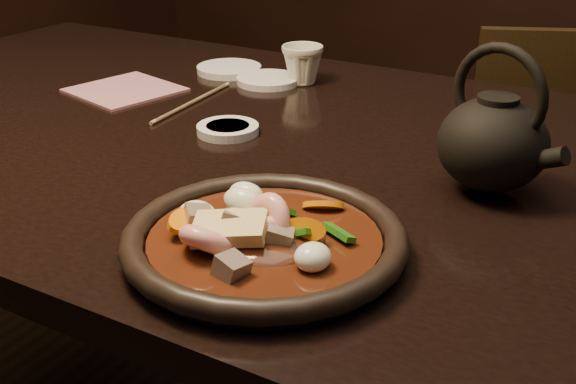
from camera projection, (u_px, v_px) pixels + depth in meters
The scene contains 11 objects.
table at pixel (236, 180), 1.10m from camera, with size 1.60×0.90×0.75m.
chair at pixel (543, 194), 1.57m from camera, with size 0.52×0.52×0.83m.
plate at pixel (265, 241), 0.73m from camera, with size 0.29×0.29×0.03m.
stirfry at pixel (255, 234), 0.73m from camera, with size 0.19×0.21×0.07m.
soy_dish at pixel (228, 129), 1.06m from camera, with size 0.09×0.09×0.01m, color white.
saucer_left at pixel (229, 69), 1.36m from camera, with size 0.12×0.12×0.01m, color white.
saucer_right at pixel (268, 80), 1.30m from camera, with size 0.11×0.11×0.01m, color white.
tea_cup at pixel (302, 63), 1.28m from camera, with size 0.07×0.07×0.07m, color beige.
chopsticks at pixel (192, 102), 1.19m from camera, with size 0.02×0.23×0.01m.
napkin at pixel (125, 90), 1.25m from camera, with size 0.16×0.16×0.00m, color #9F6269.
teapot at pixel (494, 139), 0.85m from camera, with size 0.16×0.13×0.18m.
Camera 1 is at (0.57, -0.83, 1.12)m, focal length 45.00 mm.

